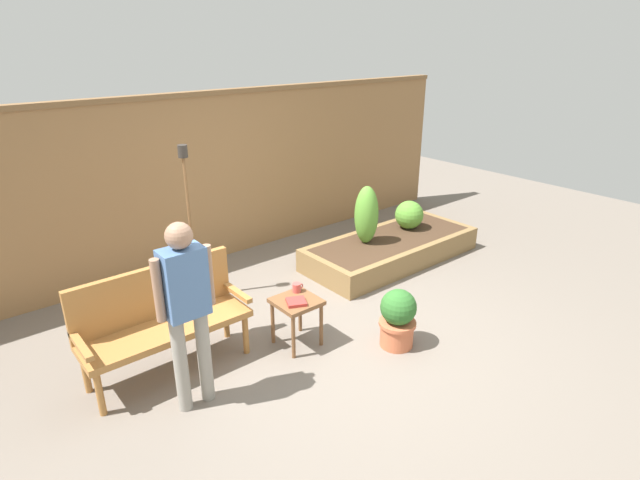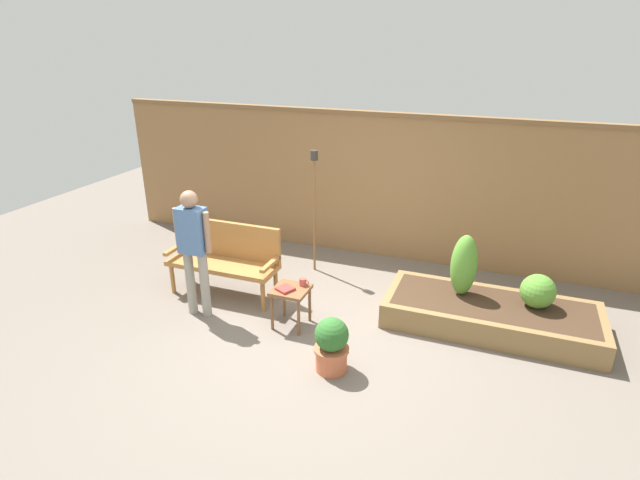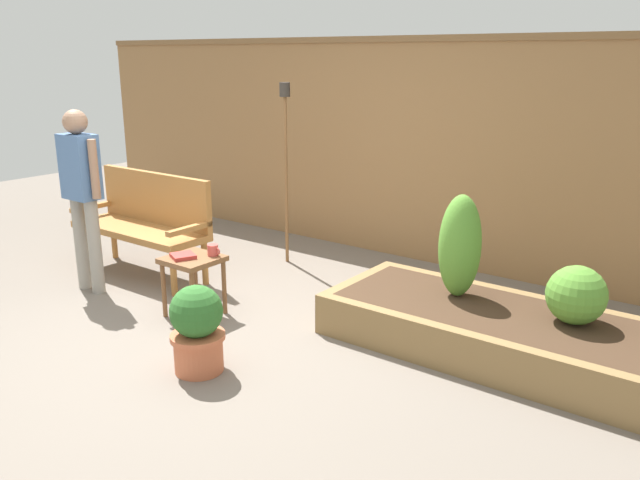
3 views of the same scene
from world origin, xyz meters
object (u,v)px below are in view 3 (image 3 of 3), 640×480
at_px(garden_bench, 147,216).
at_px(tiki_torch, 286,142).
at_px(potted_boxwood, 197,328).
at_px(book_on_table, 183,256).
at_px(shrub_far_corner, 576,295).
at_px(side_table, 193,267).
at_px(shrub_near_bench, 460,246).
at_px(person_by_bench, 82,185).
at_px(cup_on_table, 213,250).

xyz_separation_m(garden_bench, tiki_torch, (0.82, 1.04, 0.64)).
bearing_deg(potted_boxwood, book_on_table, 143.14).
bearing_deg(garden_bench, tiki_torch, 51.68).
bearing_deg(shrub_far_corner, side_table, -160.89).
distance_m(garden_bench, side_table, 1.22).
xyz_separation_m(book_on_table, shrub_near_bench, (1.84, 0.96, 0.18)).
distance_m(potted_boxwood, shrub_near_bench, 1.92).
distance_m(potted_boxwood, tiki_torch, 2.52).
distance_m(potted_boxwood, shrub_far_corner, 2.46).
bearing_deg(potted_boxwood, person_by_bench, 165.91).
relative_size(potted_boxwood, tiki_torch, 0.34).
bearing_deg(tiki_torch, person_by_bench, -117.01).
bearing_deg(tiki_torch, shrub_near_bench, -15.63).
relative_size(cup_on_table, tiki_torch, 0.07).
height_order(shrub_far_corner, tiki_torch, tiki_torch).
distance_m(tiki_torch, person_by_bench, 1.88).
relative_size(shrub_near_bench, person_by_bench, 0.48).
bearing_deg(side_table, tiki_torch, 101.28).
height_order(potted_boxwood, shrub_near_bench, shrub_near_bench).
relative_size(garden_bench, shrub_far_corner, 3.72).
relative_size(side_table, person_by_bench, 0.31).
xyz_separation_m(cup_on_table, potted_boxwood, (0.62, -0.75, -0.22)).
bearing_deg(shrub_far_corner, shrub_near_bench, 180.00).
relative_size(potted_boxwood, shrub_far_corner, 1.51).
bearing_deg(potted_boxwood, side_table, 138.95).
xyz_separation_m(side_table, shrub_far_corner, (2.63, 0.91, 0.10)).
bearing_deg(cup_on_table, person_by_bench, -167.13).
height_order(garden_bench, tiki_torch, tiki_torch).
bearing_deg(cup_on_table, side_table, -129.26).
bearing_deg(tiki_torch, book_on_table, -80.65).
relative_size(book_on_table, tiki_torch, 0.10).
bearing_deg(book_on_table, tiki_torch, 124.70).
bearing_deg(potted_boxwood, shrub_near_bench, 54.95).
distance_m(side_table, potted_boxwood, 0.96).
height_order(book_on_table, person_by_bench, person_by_bench).
bearing_deg(potted_boxwood, tiki_torch, 115.63).
relative_size(cup_on_table, potted_boxwood, 0.20).
relative_size(book_on_table, potted_boxwood, 0.30).
xyz_separation_m(cup_on_table, book_on_table, (-0.14, -0.18, -0.03)).
relative_size(garden_bench, cup_on_table, 12.11).
distance_m(book_on_table, shrub_near_bench, 2.09).
relative_size(side_table, shrub_near_bench, 0.64).
height_order(garden_bench, potted_boxwood, garden_bench).
bearing_deg(shrub_far_corner, garden_bench, -173.15).
bearing_deg(side_table, garden_bench, 157.64).
distance_m(shrub_far_corner, tiki_torch, 3.06).
height_order(shrub_far_corner, person_by_bench, person_by_bench).
xyz_separation_m(potted_boxwood, shrub_far_corner, (1.91, 1.54, 0.19)).
bearing_deg(garden_bench, book_on_table, -25.59).
xyz_separation_m(shrub_far_corner, person_by_bench, (-3.77, -1.07, 0.44)).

